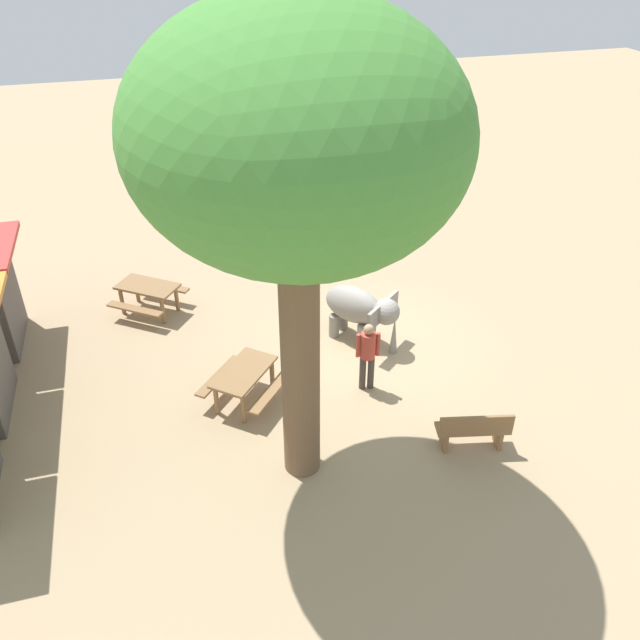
{
  "coord_description": "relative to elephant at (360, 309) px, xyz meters",
  "views": [
    {
      "loc": [
        -11.88,
        4.55,
        8.93
      ],
      "look_at": [
        0.26,
        1.12,
        0.8
      ],
      "focal_mm": 36.78,
      "sensor_mm": 36.0,
      "label": 1
    }
  ],
  "objects": [
    {
      "name": "ground_plane",
      "position": [
        -0.36,
        -0.11,
        -0.86
      ],
      "size": [
        60.0,
        60.0,
        0.0
      ],
      "primitive_type": "plane",
      "color": "tan"
    },
    {
      "name": "elephant",
      "position": [
        0.0,
        0.0,
        0.0
      ],
      "size": [
        1.85,
        1.78,
        1.35
      ],
      "rotation": [
        0.0,
        0.0,
        3.84
      ],
      "color": "gray",
      "rests_on": "ground_plane"
    },
    {
      "name": "person_handler",
      "position": [
        -1.78,
        0.44,
        0.08
      ],
      "size": [
        0.32,
        0.5,
        1.62
      ],
      "rotation": [
        0.0,
        0.0,
        -0.16
      ],
      "color": "#3F3833",
      "rests_on": "ground_plane"
    },
    {
      "name": "shade_tree_main",
      "position": [
        -3.64,
        2.35,
        5.3
      ],
      "size": [
        5.24,
        4.8,
        8.1
      ],
      "color": "brown",
      "rests_on": "ground_plane"
    },
    {
      "name": "wooden_bench",
      "position": [
        -4.09,
        -0.89,
        -0.39
      ],
      "size": [
        0.69,
        1.45,
        0.88
      ],
      "rotation": [
        0.0,
        0.0,
        4.5
      ],
      "color": "olive",
      "rests_on": "ground_plane"
    },
    {
      "name": "picnic_table_near",
      "position": [
        2.65,
        4.74,
        -0.28
      ],
      "size": [
        2.08,
        2.09,
        0.78
      ],
      "rotation": [
        0.0,
        0.0,
        4.07
      ],
      "color": "olive",
      "rests_on": "ground_plane"
    },
    {
      "name": "picnic_table_far",
      "position": [
        -1.5,
        3.03,
        -0.28
      ],
      "size": [
        2.1,
        2.1,
        0.78
      ],
      "rotation": [
        0.0,
        0.0,
        2.43
      ],
      "color": "olive",
      "rests_on": "ground_plane"
    },
    {
      "name": "feed_bucket",
      "position": [
        1.54,
        1.34,
        -0.7
      ],
      "size": [
        0.36,
        0.36,
        0.32
      ],
      "primitive_type": "cylinder",
      "color": "gray",
      "rests_on": "ground_plane"
    }
  ]
}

